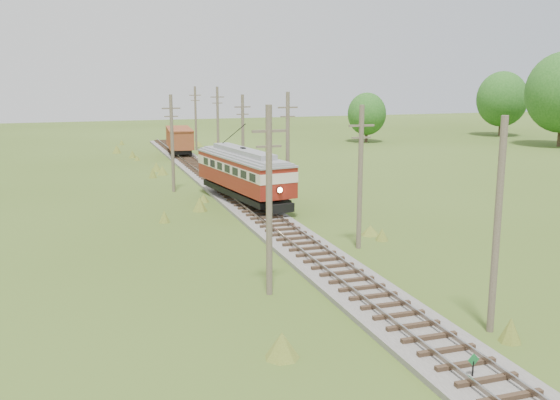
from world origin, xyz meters
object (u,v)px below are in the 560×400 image
object	(u,v)px
streetcar	(243,171)
gondola	(180,139)
switch_marker	(473,366)
gravel_pile	(229,164)

from	to	relation	value
streetcar	gondola	world-z (taller)	streetcar
switch_marker	streetcar	distance (m)	31.17
gondola	gravel_pile	xyz separation A→B (m)	(3.26, -13.16, -1.55)
gravel_pile	gondola	bearing A→B (deg)	103.91
switch_marker	gravel_pile	distance (m)	49.81
gondola	gravel_pile	distance (m)	13.64
gondola	gravel_pile	bearing A→B (deg)	-71.10
streetcar	gondola	distance (m)	31.75
gondola	streetcar	bearing A→B (deg)	-85.01
switch_marker	gondola	world-z (taller)	gondola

